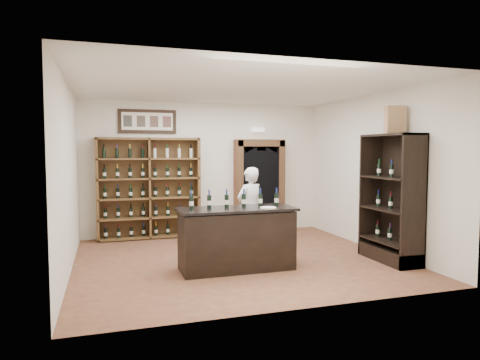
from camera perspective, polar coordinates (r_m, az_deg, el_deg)
name	(u,v)px	position (r m, az deg, el deg)	size (l,w,h in m)	color
floor	(237,259)	(7.68, -0.34, -10.51)	(5.50, 5.50, 0.00)	brown
ceiling	(237,87)	(7.51, -0.35, 12.24)	(5.50, 5.50, 0.00)	white
wall_back	(206,169)	(9.86, -4.62, 1.52)	(5.50, 0.04, 3.00)	white
wall_left	(68,178)	(7.14, -21.95, 0.31)	(0.04, 5.00, 3.00)	white
wall_right	(373,172)	(8.66, 17.33, 1.01)	(0.04, 5.00, 3.00)	white
wine_shelf	(149,188)	(9.51, -12.04, -1.05)	(2.20, 0.38, 2.20)	brown
framed_picture	(147,121)	(9.63, -12.24, 7.64)	(1.25, 0.04, 0.52)	black
arched_doorway	(259,184)	(10.07, 2.57, -0.48)	(1.17, 0.35, 2.17)	black
emergency_light	(258,130)	(10.13, 2.41, 6.69)	(0.30, 0.10, 0.10)	white
tasting_counter	(237,239)	(6.95, -0.47, -7.87)	(1.88, 0.78, 1.00)	black
counter_bottle_0	(191,202)	(6.74, -6.52, -2.98)	(0.07, 0.07, 0.30)	black
counter_bottle_1	(209,202)	(6.80, -4.13, -2.90)	(0.07, 0.07, 0.30)	black
counter_bottle_2	(227,201)	(6.87, -1.79, -2.82)	(0.07, 0.07, 0.30)	black
counter_bottle_3	(244,200)	(6.96, 0.50, -2.74)	(0.07, 0.07, 0.30)	black
counter_bottle_4	(260,200)	(7.05, 2.73, -2.65)	(0.07, 0.07, 0.30)	black
counter_bottle_5	(277,199)	(7.15, 4.90, -2.57)	(0.07, 0.07, 0.30)	black
side_cabinet	(392,218)	(7.87, 19.61, -4.78)	(0.48, 1.20, 2.20)	black
shopkeeper	(250,209)	(8.21, 1.32, -3.87)	(0.58, 0.38, 1.60)	white
plate	(268,208)	(6.81, 3.78, -3.71)	(0.25, 0.25, 0.02)	silver
wine_crate	(395,120)	(7.77, 19.98, 7.54)	(0.33, 0.14, 0.47)	tan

